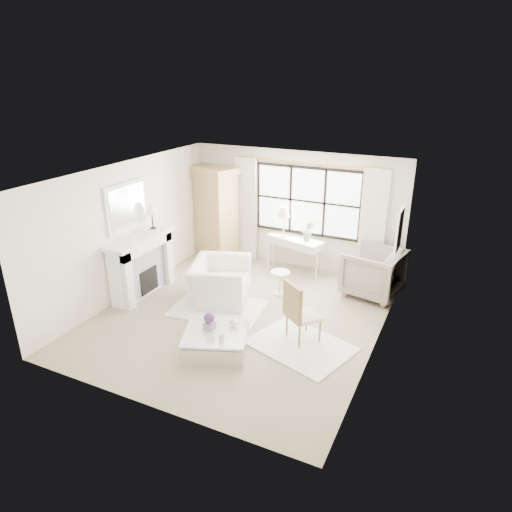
% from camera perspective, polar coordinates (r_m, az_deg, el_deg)
% --- Properties ---
extents(floor, '(5.50, 5.50, 0.00)m').
position_cam_1_polar(floor, '(8.68, -2.00, -7.52)').
color(floor, tan).
rests_on(floor, ground).
extents(ceiling, '(5.50, 5.50, 0.00)m').
position_cam_1_polar(ceiling, '(7.71, -2.27, 10.19)').
color(ceiling, white).
rests_on(ceiling, ground).
extents(wall_back, '(5.00, 0.00, 5.00)m').
position_cam_1_polar(wall_back, '(10.48, 4.88, 5.74)').
color(wall_back, silver).
rests_on(wall_back, ground).
extents(wall_front, '(5.00, 0.00, 5.00)m').
position_cam_1_polar(wall_front, '(6.04, -14.40, -7.80)').
color(wall_front, beige).
rests_on(wall_front, ground).
extents(wall_left, '(0.00, 5.50, 5.50)m').
position_cam_1_polar(wall_left, '(9.46, -15.70, 3.16)').
color(wall_left, white).
rests_on(wall_left, ground).
extents(wall_right, '(0.00, 5.50, 5.50)m').
position_cam_1_polar(wall_right, '(7.36, 15.40, -2.27)').
color(wall_right, silver).
rests_on(wall_right, ground).
extents(window_pane, '(2.40, 0.02, 1.50)m').
position_cam_1_polar(window_pane, '(10.30, 6.45, 6.83)').
color(window_pane, white).
rests_on(window_pane, wall_back).
extents(window_frame, '(2.50, 0.04, 1.50)m').
position_cam_1_polar(window_frame, '(10.29, 6.43, 6.82)').
color(window_frame, black).
rests_on(window_frame, wall_back).
extents(curtain_rod, '(3.30, 0.04, 0.04)m').
position_cam_1_polar(curtain_rod, '(10.05, 6.55, 11.54)').
color(curtain_rod, '#AE883C').
rests_on(curtain_rod, wall_back).
extents(curtain_left, '(0.55, 0.10, 2.47)m').
position_cam_1_polar(curtain_left, '(10.89, -1.27, 5.81)').
color(curtain_left, beige).
rests_on(curtain_left, ground).
extents(curtain_right, '(0.55, 0.10, 2.47)m').
position_cam_1_polar(curtain_right, '(9.96, 14.37, 3.54)').
color(curtain_right, beige).
rests_on(curtain_right, ground).
extents(fireplace, '(0.58, 1.66, 1.26)m').
position_cam_1_polar(fireplace, '(9.56, -14.24, -1.00)').
color(fireplace, white).
rests_on(fireplace, ground).
extents(mirror_frame, '(0.05, 1.15, 0.95)m').
position_cam_1_polar(mirror_frame, '(9.30, -15.87, 5.99)').
color(mirror_frame, white).
rests_on(mirror_frame, wall_left).
extents(mirror_glass, '(0.02, 1.00, 0.80)m').
position_cam_1_polar(mirror_glass, '(9.28, -15.73, 5.97)').
color(mirror_glass, silver).
rests_on(mirror_glass, wall_left).
extents(art_frame, '(0.04, 0.62, 0.82)m').
position_cam_1_polar(art_frame, '(8.87, 17.48, 3.07)').
color(art_frame, white).
rests_on(art_frame, wall_right).
extents(art_canvas, '(0.01, 0.52, 0.72)m').
position_cam_1_polar(art_canvas, '(8.88, 17.35, 3.09)').
color(art_canvas, beige).
rests_on(art_canvas, wall_right).
extents(mantel_lamp, '(0.22, 0.22, 0.51)m').
position_cam_1_polar(mantel_lamp, '(9.59, -12.93, 5.58)').
color(mantel_lamp, black).
rests_on(mantel_lamp, fireplace).
extents(armoire, '(1.30, 1.05, 2.24)m').
position_cam_1_polar(armoire, '(11.08, -5.04, 5.50)').
color(armoire, tan).
rests_on(armoire, floor).
extents(console_table, '(1.37, 0.79, 0.80)m').
position_cam_1_polar(console_table, '(10.46, 4.84, 0.19)').
color(console_table, silver).
rests_on(console_table, floor).
extents(console_lamp, '(0.28, 0.28, 0.69)m').
position_cam_1_polar(console_lamp, '(10.23, 3.50, 5.41)').
color(console_lamp, '#BB9441').
rests_on(console_lamp, console_table).
extents(orchid_plant, '(0.29, 0.26, 0.44)m').
position_cam_1_polar(orchid_plant, '(10.14, 6.56, 3.16)').
color(orchid_plant, '#5A7850').
rests_on(orchid_plant, console_table).
extents(side_table, '(0.40, 0.40, 0.51)m').
position_cam_1_polar(side_table, '(9.36, 3.04, -2.95)').
color(side_table, silver).
rests_on(side_table, floor).
extents(rug_left, '(1.85, 1.40, 0.03)m').
position_cam_1_polar(rug_left, '(8.94, -4.74, -6.53)').
color(rug_left, white).
rests_on(rug_left, floor).
extents(rug_right, '(1.90, 1.64, 0.03)m').
position_cam_1_polar(rug_right, '(7.83, 5.60, -11.09)').
color(rug_right, white).
rests_on(rug_right, floor).
extents(club_armchair, '(1.41, 1.52, 0.81)m').
position_cam_1_polar(club_armchair, '(9.12, -4.54, -3.17)').
color(club_armchair, white).
rests_on(club_armchair, floor).
extents(wingback_chair, '(1.26, 1.24, 0.98)m').
position_cam_1_polar(wingback_chair, '(9.58, 14.42, -2.00)').
color(wingback_chair, gray).
rests_on(wingback_chair, floor).
extents(french_chair, '(0.68, 0.68, 1.08)m').
position_cam_1_polar(french_chair, '(7.85, 5.77, -8.48)').
color(french_chair, olive).
rests_on(french_chair, floor).
extents(coffee_table, '(1.29, 1.29, 0.38)m').
position_cam_1_polar(coffee_table, '(7.63, -5.02, -10.55)').
color(coffee_table, silver).
rests_on(coffee_table, floor).
extents(planter_box, '(0.17, 0.17, 0.12)m').
position_cam_1_polar(planter_box, '(7.55, -5.83, -8.67)').
color(planter_box, gray).
rests_on(planter_box, coffee_table).
extents(planter_flowers, '(0.18, 0.18, 0.18)m').
position_cam_1_polar(planter_flowers, '(7.48, -5.88, -7.69)').
color(planter_flowers, '#562967').
rests_on(planter_flowers, planter_box).
extents(pillar_candle, '(0.08, 0.08, 0.12)m').
position_cam_1_polar(pillar_candle, '(7.25, -4.36, -10.05)').
color(pillar_candle, beige).
rests_on(pillar_candle, coffee_table).
extents(coffee_vase, '(0.18, 0.18, 0.16)m').
position_cam_1_polar(coffee_vase, '(7.59, -2.77, -8.22)').
color(coffee_vase, silver).
rests_on(coffee_vase, coffee_table).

